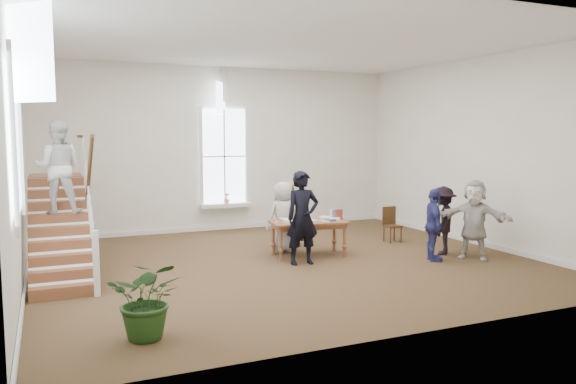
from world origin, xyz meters
name	(u,v)px	position (x,y,z in m)	size (l,w,h in m)	color
ground	(288,263)	(0.00, 0.00, 0.00)	(10.00, 10.00, 0.00)	#49331C
room_shell	(226,215)	(0.00, 4.39, 0.40)	(10.49, 10.00, 10.00)	silver
staircase	(59,191)	(-4.34, 0.75, 1.62)	(1.10, 4.10, 2.92)	brown
library_table	(308,225)	(0.67, 0.45, 0.69)	(1.73, 1.02, 0.83)	brown
police_officer	(303,218)	(0.24, -0.21, 0.96)	(0.70, 0.46, 1.92)	black
elderly_woman	(283,217)	(0.34, 1.04, 0.80)	(0.78, 0.51, 1.60)	beige
person_yellow	(287,214)	(0.64, 1.54, 0.79)	(0.76, 0.60, 1.57)	beige
woman_cluster_a	(434,225)	(2.89, -1.04, 0.77)	(0.90, 0.37, 1.53)	navy
woman_cluster_b	(443,220)	(3.49, -0.59, 0.76)	(0.98, 0.56, 1.52)	black
woman_cluster_c	(474,220)	(3.79, -1.24, 0.86)	(1.59, 0.51, 1.71)	beige
floor_plant	(148,299)	(-3.40, -3.24, 0.53)	(0.96, 0.83, 1.07)	#1B3A12
side_chair	(391,223)	(3.27, 1.10, 0.48)	(0.38, 0.38, 0.87)	#3B2010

